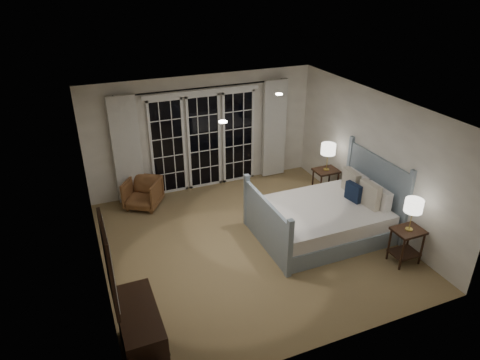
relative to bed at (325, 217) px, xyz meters
name	(u,v)px	position (x,y,z in m)	size (l,w,h in m)	color
floor	(249,243)	(-1.41, 0.22, -0.34)	(5.00, 5.00, 0.00)	#93774F
ceiling	(250,108)	(-1.41, 0.22, 2.16)	(5.00, 5.00, 0.00)	silver
wall_left	(94,210)	(-3.91, 0.22, 0.91)	(0.02, 5.00, 2.50)	white
wall_right	(372,158)	(1.09, 0.22, 0.91)	(0.02, 5.00, 2.50)	white
wall_back	(203,133)	(-1.41, 2.72, 0.91)	(5.00, 0.02, 2.50)	white
wall_front	(334,269)	(-1.41, -2.28, 0.91)	(5.00, 0.02, 2.50)	white
french_doors	(204,140)	(-1.41, 2.68, 0.75)	(2.50, 0.04, 2.20)	black
curtain_rod	(203,88)	(-1.41, 2.62, 1.91)	(0.03, 0.03, 3.50)	black
curtain_left	(127,150)	(-3.06, 2.60, 0.81)	(0.55, 0.10, 2.25)	silver
curtain_right	(274,129)	(0.24, 2.60, 0.81)	(0.55, 0.10, 2.25)	silver
downlight_a	(279,94)	(-0.61, 0.82, 2.15)	(0.12, 0.12, 0.01)	white
downlight_b	(223,122)	(-2.01, -0.18, 2.15)	(0.12, 0.12, 0.01)	white
bed	(325,217)	(0.00, 0.00, 0.00)	(2.33, 1.68, 1.36)	gray
nightstand_left	(406,241)	(0.77, -1.25, 0.07)	(0.48, 0.39, 0.63)	#321E10
nightstand_right	(325,179)	(0.77, 1.20, 0.08)	(0.49, 0.39, 0.64)	#321E10
lamp_left	(414,206)	(0.77, -1.25, 0.73)	(0.29, 0.29, 0.56)	#CDB452
lamp_right	(328,149)	(0.77, 1.20, 0.77)	(0.30, 0.30, 0.58)	#CDB452
armchair	(143,193)	(-2.89, 2.27, -0.03)	(0.66, 0.68, 0.61)	brown
dresser	(141,335)	(-3.64, -1.57, 0.05)	(0.47, 1.11, 0.79)	#321E10
mirror	(109,264)	(-3.88, -1.57, 1.21)	(0.05, 0.85, 1.00)	#321E10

